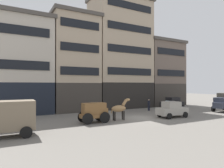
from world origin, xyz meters
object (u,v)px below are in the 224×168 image
object	(u,v)px
sedan_dark	(172,103)
fire_hydrant_curbside	(25,115)
delivery_truck_near	(5,118)
sedan_light	(172,109)
cargo_wagon	(94,111)
draft_horse	(120,108)
pedestrian_officer	(149,104)

from	to	relation	value
sedan_dark	fire_hydrant_curbside	size ratio (longest dim) A/B	4.51
delivery_truck_near	sedan_light	size ratio (longest dim) A/B	1.16
cargo_wagon	delivery_truck_near	xyz separation A→B (m)	(-7.89, -1.97, 0.28)
draft_horse	pedestrian_officer	bearing A→B (deg)	30.34
sedan_light	cargo_wagon	bearing A→B (deg)	171.44
cargo_wagon	fire_hydrant_curbside	bearing A→B (deg)	133.95
draft_horse	fire_hydrant_curbside	distance (m)	10.70
cargo_wagon	fire_hydrant_curbside	xyz separation A→B (m)	(-5.83, 6.05, -0.72)
delivery_truck_near	sedan_dark	distance (m)	24.22
draft_horse	sedan_light	world-z (taller)	draft_horse
draft_horse	pedestrian_officer	distance (m)	9.00
cargo_wagon	pedestrian_officer	size ratio (longest dim) A/B	1.64
delivery_truck_near	pedestrian_officer	distance (m)	19.71
fire_hydrant_curbside	sedan_light	bearing A→B (deg)	-26.24
sedan_dark	pedestrian_officer	distance (m)	4.72
sedan_dark	sedan_light	size ratio (longest dim) A/B	0.99
cargo_wagon	pedestrian_officer	bearing A→B (deg)	22.97
draft_horse	sedan_dark	size ratio (longest dim) A/B	0.63
cargo_wagon	sedan_light	world-z (taller)	cargo_wagon
cargo_wagon	pedestrian_officer	distance (m)	11.64
fire_hydrant_curbside	sedan_dark	bearing A→B (deg)	-4.14
cargo_wagon	pedestrian_officer	xyz separation A→B (m)	(10.71, 4.54, -0.17)
draft_horse	sedan_dark	xyz separation A→B (m)	(12.49, 4.52, -0.36)
delivery_truck_near	pedestrian_officer	xyz separation A→B (m)	(18.60, 6.51, -0.44)
cargo_wagon	sedan_light	xyz separation A→B (m)	(9.28, -1.40, -0.23)
draft_horse	sedan_dark	distance (m)	13.28
sedan_dark	pedestrian_officer	size ratio (longest dim) A/B	2.08
draft_horse	sedan_light	xyz separation A→B (m)	(6.33, -1.39, -0.36)
cargo_wagon	fire_hydrant_curbside	size ratio (longest dim) A/B	3.56
delivery_truck_near	pedestrian_officer	bearing A→B (deg)	19.30
sedan_dark	pedestrian_officer	xyz separation A→B (m)	(-4.72, 0.03, 0.07)
cargo_wagon	sedan_light	distance (m)	9.38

